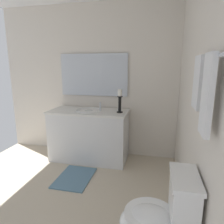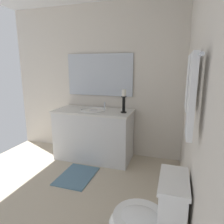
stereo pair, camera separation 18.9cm
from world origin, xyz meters
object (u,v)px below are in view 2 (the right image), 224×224
(towel_center, at_px, (192,96))
(bath_mat, at_px, (77,176))
(towel_near_vanity, at_px, (189,83))
(toilet, at_px, (149,223))
(candle_holder_tall, at_px, (124,100))
(towel_bar, at_px, (197,57))
(mirror, at_px, (99,75))
(vanity_cabinet, at_px, (94,134))
(sink_basin, at_px, (93,113))

(towel_center, relative_size, bath_mat, 0.75)
(towel_near_vanity, xyz_separation_m, towel_center, (0.29, 0.00, -0.05))
(towel_near_vanity, bearing_deg, toilet, -53.36)
(candle_holder_tall, xyz_separation_m, toilet, (1.57, 0.60, -0.62))
(candle_holder_tall, bearing_deg, bath_mat, -39.68)
(towel_bar, bearing_deg, mirror, -144.84)
(vanity_cabinet, bearing_deg, sink_basin, 90.00)
(vanity_cabinet, relative_size, towel_center, 2.74)
(toilet, xyz_separation_m, towel_bar, (-0.01, 0.22, 1.15))
(sink_basin, distance_m, mirror, 0.64)
(toilet, xyz_separation_m, towel_center, (0.14, 0.20, 0.95))
(vanity_cabinet, relative_size, towel_near_vanity, 3.48)
(toilet, bearing_deg, vanity_cabinet, -145.55)
(mirror, bearing_deg, vanity_cabinet, -0.01)
(vanity_cabinet, bearing_deg, bath_mat, 0.00)
(towel_bar, height_order, towel_center, towel_center)
(mirror, bearing_deg, sink_basin, 0.20)
(towel_center, bearing_deg, towel_bar, 172.94)
(candle_holder_tall, xyz_separation_m, towel_near_vanity, (1.42, 0.80, 0.38))
(sink_basin, bearing_deg, bath_mat, -0.09)
(vanity_cabinet, relative_size, towel_bar, 2.12)
(mirror, height_order, towel_center, mirror)
(towel_near_vanity, height_order, towel_center, same)
(towel_center, bearing_deg, vanity_cabinet, -143.18)
(towel_bar, bearing_deg, candle_holder_tall, -152.36)
(vanity_cabinet, distance_m, mirror, 0.98)
(sink_basin, bearing_deg, candle_holder_tall, 87.11)
(bath_mat, bearing_deg, toilet, 48.43)
(bath_mat, bearing_deg, vanity_cabinet, -180.00)
(vanity_cabinet, height_order, towel_bar, towel_bar)
(towel_near_vanity, bearing_deg, vanity_cabinet, -138.03)
(toilet, relative_size, towel_center, 1.67)
(sink_basin, xyz_separation_m, towel_center, (1.73, 1.30, 0.55))
(towel_bar, distance_m, towel_near_vanity, 0.21)
(sink_basin, height_order, towel_near_vanity, towel_near_vanity)
(vanity_cabinet, xyz_separation_m, towel_center, (1.73, 1.30, 0.91))
(towel_center, xyz_separation_m, bath_mat, (-1.11, -1.30, -1.31))
(sink_basin, relative_size, towel_near_vanity, 1.13)
(vanity_cabinet, height_order, mirror, mirror)
(candle_holder_tall, distance_m, bath_mat, 1.25)
(candle_holder_tall, relative_size, towel_bar, 0.59)
(towel_center, bearing_deg, sink_basin, -143.20)
(vanity_cabinet, xyz_separation_m, sink_basin, (-0.00, 0.00, 0.36))
(candle_holder_tall, bearing_deg, vanity_cabinet, -92.89)
(sink_basin, bearing_deg, vanity_cabinet, -90.00)
(sink_basin, xyz_separation_m, bath_mat, (0.63, -0.00, -0.76))
(sink_basin, distance_m, toilet, 1.98)
(mirror, bearing_deg, towel_bar, 35.16)
(toilet, bearing_deg, sink_basin, -145.58)
(candle_holder_tall, bearing_deg, towel_center, 25.11)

